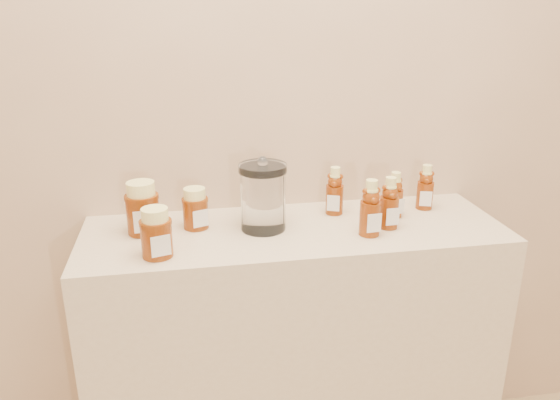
{
  "coord_description": "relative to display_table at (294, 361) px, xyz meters",
  "views": [
    {
      "loc": [
        -0.3,
        0.15,
        1.51
      ],
      "look_at": [
        -0.05,
        1.52,
        1.0
      ],
      "focal_mm": 35.0,
      "sensor_mm": 36.0,
      "label": 1
    }
  ],
  "objects": [
    {
      "name": "wall_back",
      "position": [
        0.0,
        0.2,
        0.9
      ],
      "size": [
        3.5,
        0.02,
        2.7
      ],
      "primitive_type": "cube",
      "color": "tan",
      "rests_on": "ground"
    },
    {
      "name": "display_table",
      "position": [
        0.0,
        0.0,
        0.0
      ],
      "size": [
        1.2,
        0.4,
        0.9
      ],
      "primitive_type": "cube",
      "color": "beige",
      "rests_on": "ground"
    },
    {
      "name": "bear_bottle_back_left",
      "position": [
        0.14,
        0.1,
        0.53
      ],
      "size": [
        0.07,
        0.07,
        0.17
      ],
      "primitive_type": null,
      "rotation": [
        0.0,
        0.0,
        -0.4
      ],
      "color": "#652407",
      "rests_on": "display_table"
    },
    {
      "name": "bear_bottle_back_mid",
      "position": [
        0.31,
        0.04,
        0.53
      ],
      "size": [
        0.07,
        0.07,
        0.16
      ],
      "primitive_type": null,
      "rotation": [
        0.0,
        0.0,
        0.26
      ],
      "color": "#652407",
      "rests_on": "display_table"
    },
    {
      "name": "bear_bottle_back_right",
      "position": [
        0.43,
        0.09,
        0.53
      ],
      "size": [
        0.07,
        0.07,
        0.16
      ],
      "primitive_type": null,
      "rotation": [
        0.0,
        0.0,
        -0.31
      ],
      "color": "#652407",
      "rests_on": "display_table"
    },
    {
      "name": "bear_bottle_front_left",
      "position": [
        0.19,
        -0.08,
        0.54
      ],
      "size": [
        0.07,
        0.07,
        0.18
      ],
      "primitive_type": null,
      "rotation": [
        0.0,
        0.0,
        0.09
      ],
      "color": "#652407",
      "rests_on": "display_table"
    },
    {
      "name": "bear_bottle_front_right",
      "position": [
        0.26,
        -0.04,
        0.53
      ],
      "size": [
        0.06,
        0.06,
        0.17
      ],
      "primitive_type": null,
      "rotation": [
        0.0,
        0.0,
        0.06
      ],
      "color": "#652407",
      "rests_on": "display_table"
    },
    {
      "name": "honey_jar_left",
      "position": [
        -0.42,
        0.05,
        0.52
      ],
      "size": [
        0.1,
        0.1,
        0.15
      ],
      "primitive_type": null,
      "rotation": [
        0.0,
        0.0,
        0.12
      ],
      "color": "#652407",
      "rests_on": "display_table"
    },
    {
      "name": "honey_jar_back",
      "position": [
        -0.28,
        0.06,
        0.51
      ],
      "size": [
        0.1,
        0.1,
        0.12
      ],
      "primitive_type": null,
      "rotation": [
        0.0,
        0.0,
        0.35
      ],
      "color": "#652407",
      "rests_on": "display_table"
    },
    {
      "name": "honey_jar_front",
      "position": [
        -0.38,
        -0.11,
        0.51
      ],
      "size": [
        0.1,
        0.1,
        0.13
      ],
      "primitive_type": null,
      "rotation": [
        0.0,
        0.0,
        0.28
      ],
      "color": "#652407",
      "rests_on": "display_table"
    },
    {
      "name": "glass_canister",
      "position": [
        -0.09,
        0.02,
        0.55
      ],
      "size": [
        0.16,
        0.16,
        0.21
      ],
      "primitive_type": null,
      "rotation": [
        0.0,
        0.0,
        0.17
      ],
      "color": "white",
      "rests_on": "display_table"
    }
  ]
}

